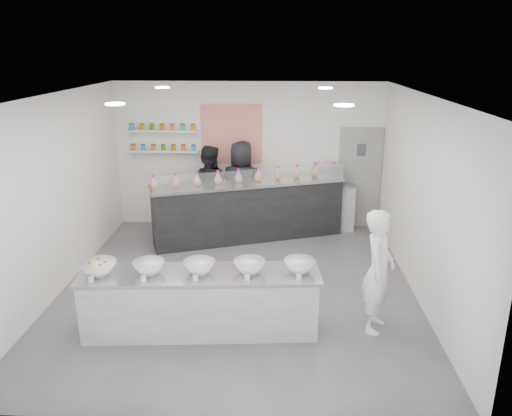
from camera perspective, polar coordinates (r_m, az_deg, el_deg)
The scene contains 26 objects.
floor at distance 8.04m, azimuth -2.10°, elevation -9.05°, with size 6.00×6.00×0.00m, color #515156.
ceiling at distance 7.19m, azimuth -2.38°, elevation 12.75°, with size 6.00×6.00×0.00m, color white.
back_wall at distance 10.38m, azimuth -0.83°, elevation 6.01°, with size 5.50×5.50×0.00m, color white.
left_wall at distance 8.18m, azimuth -21.80°, elevation 1.41°, with size 6.00×6.00×0.00m, color white.
right_wall at distance 7.75m, azimuth 18.48°, elevation 0.90°, with size 6.00×6.00×0.00m, color white.
back_door at distance 10.57m, azimuth 11.74°, elevation 3.34°, with size 0.88×0.04×2.10m, color gray.
pattern_panel at distance 10.30m, azimuth -2.82°, elevation 8.44°, with size 1.25×0.03×1.20m, color red.
jar_shelf_lower at distance 10.52m, azimuth -10.49°, elevation 6.42°, with size 1.45×0.22×0.04m, color silver.
jar_shelf_upper at distance 10.44m, azimuth -10.62°, elevation 8.68°, with size 1.45×0.22×0.04m, color silver.
preserve_jars at distance 10.45m, azimuth -10.60°, elevation 7.90°, with size 1.45×0.10×0.56m, color #FF4E25, non-canonical shape.
downlight_0 at distance 6.50m, azimuth -15.82°, elevation 11.37°, with size 0.24×0.24×0.02m, color white.
downlight_1 at distance 6.22m, azimuth 10.02°, elevation 11.50°, with size 0.24×0.24×0.02m, color white.
downlight_2 at distance 8.99m, azimuth -10.63°, elevation 13.39°, with size 0.24×0.24×0.02m, color white.
downlight_3 at distance 8.80m, azimuth 7.95°, elevation 13.43°, with size 0.24×0.24×0.02m, color white.
prep_counter at distance 6.76m, azimuth -6.34°, elevation -10.66°, with size 3.14×0.71×0.86m, color #989894.
back_bar at distance 9.79m, azimuth -0.84°, elevation -0.30°, with size 3.77×0.69×1.17m, color black.
sneeze_guard at distance 9.27m, azimuth -0.30°, elevation 3.46°, with size 3.72×0.02×0.32m, color white.
espresso_ledge at distance 10.45m, azimuth 7.63°, elevation 0.14°, with size 1.29×0.41×0.96m, color #989894.
espresso_machine at distance 10.27m, azimuth 8.22°, elevation 3.83°, with size 0.56×0.39×0.43m, color #93969E.
cup_stacks at distance 10.26m, azimuth 6.93°, elevation 3.57°, with size 0.24×0.24×0.32m, color tan, non-canonical shape.
prep_bowls at distance 6.53m, azimuth -6.49°, elevation -6.72°, with size 3.02×0.52×0.17m, color white, non-canonical shape.
label_cards at distance 6.09m, azimuth -7.61°, elevation -9.18°, with size 2.66×0.04×0.07m, color white, non-canonical shape.
cookie_bags at distance 9.59m, azimuth -0.86°, elevation 3.79°, with size 3.75×0.15×0.27m, color #D163A8, non-canonical shape.
woman_prep at distance 6.78m, azimuth 13.79°, elevation -7.05°, with size 0.62×0.40×1.69m, color white.
staff_left at distance 10.22m, azimuth -5.40°, elevation 2.22°, with size 0.87×0.68×1.78m, color black.
staff_right at distance 10.14m, azimuth -1.68°, elevation 2.45°, with size 0.92×0.60×1.88m, color black.
Camera 1 is at (0.63, -7.14, 3.65)m, focal length 35.00 mm.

